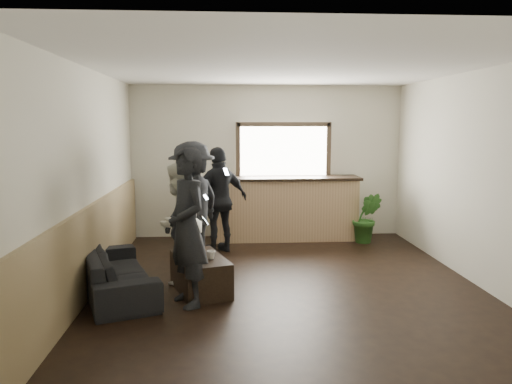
{
  "coord_description": "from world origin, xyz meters",
  "views": [
    {
      "loc": [
        -0.81,
        -6.24,
        2.11
      ],
      "look_at": [
        -0.38,
        0.4,
        1.19
      ],
      "focal_mm": 35.0,
      "sensor_mm": 36.0,
      "label": 1
    }
  ],
  "objects": [
    {
      "name": "ground",
      "position": [
        0.0,
        0.0,
        0.0
      ],
      "size": [
        5.0,
        6.0,
        0.01
      ],
      "primitive_type": "cube",
      "color": "black"
    },
    {
      "name": "room_shell",
      "position": [
        -0.74,
        0.0,
        1.47
      ],
      "size": [
        5.01,
        6.01,
        2.8
      ],
      "color": "silver",
      "rests_on": "ground"
    },
    {
      "name": "bar_counter",
      "position": [
        0.3,
        2.7,
        0.64
      ],
      "size": [
        2.7,
        0.68,
        2.13
      ],
      "color": "tan",
      "rests_on": "ground"
    },
    {
      "name": "sofa",
      "position": [
        -2.15,
        -0.12,
        0.28
      ],
      "size": [
        1.35,
        2.04,
        0.56
      ],
      "primitive_type": "imported",
      "rotation": [
        0.0,
        0.0,
        1.92
      ],
      "color": "black",
      "rests_on": "ground"
    },
    {
      "name": "coffee_table",
      "position": [
        -1.11,
        -0.11,
        0.22
      ],
      "size": [
        0.84,
        1.13,
        0.45
      ],
      "primitive_type": "cube",
      "rotation": [
        0.0,
        0.0,
        0.31
      ],
      "color": "black",
      "rests_on": "ground"
    },
    {
      "name": "cup_a",
      "position": [
        -1.23,
        -0.0,
        0.5
      ],
      "size": [
        0.18,
        0.18,
        0.1
      ],
      "primitive_type": "imported",
      "rotation": [
        0.0,
        0.0,
        0.94
      ],
      "color": "silver",
      "rests_on": "coffee_table"
    },
    {
      "name": "cup_b",
      "position": [
        -0.97,
        -0.21,
        0.5
      ],
      "size": [
        0.13,
        0.13,
        0.1
      ],
      "primitive_type": "imported",
      "rotation": [
        0.0,
        0.0,
        6.08
      ],
      "color": "silver",
      "rests_on": "coffee_table"
    },
    {
      "name": "potted_plant",
      "position": [
        1.71,
        2.28,
        0.45
      ],
      "size": [
        0.58,
        0.52,
        0.9
      ],
      "primitive_type": "imported",
      "rotation": [
        0.0,
        0.0,
        -0.26
      ],
      "color": "#2D6623",
      "rests_on": "ground"
    },
    {
      "name": "person_a",
      "position": [
        -1.23,
        -0.56,
        0.92
      ],
      "size": [
        0.7,
        0.8,
        1.84
      ],
      "rotation": [
        0.0,
        0.0,
        -1.08
      ],
      "color": "black",
      "rests_on": "ground"
    },
    {
      "name": "person_b",
      "position": [
        -1.41,
        0.3,
        0.8
      ],
      "size": [
        0.87,
        0.96,
        1.61
      ],
      "rotation": [
        0.0,
        0.0,
        -1.99
      ],
      "color": "beige",
      "rests_on": "ground"
    },
    {
      "name": "person_c",
      "position": [
        -1.27,
        1.13,
        0.92
      ],
      "size": [
        1.19,
        1.38,
        1.85
      ],
      "rotation": [
        0.0,
        0.0,
        -2.1
      ],
      "color": "black",
      "rests_on": "ground"
    },
    {
      "name": "person_d",
      "position": [
        -0.88,
        1.83,
        0.87
      ],
      "size": [
        1.09,
        0.88,
        1.73
      ],
      "rotation": [
        0.0,
        0.0,
        -2.62
      ],
      "color": "black",
      "rests_on": "ground"
    }
  ]
}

